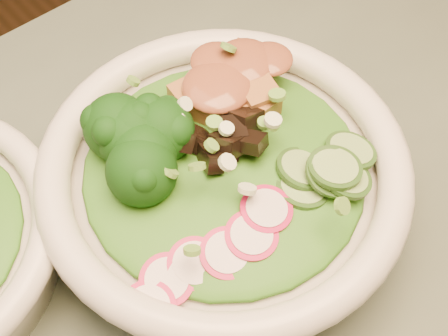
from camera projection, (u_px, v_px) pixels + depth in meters
dining_table at (403, 222)px, 0.67m from camera, size 1.20×0.80×0.75m
salad_bowl at (224, 182)px, 0.51m from camera, size 0.30×0.30×0.08m
lettuce_bed at (224, 167)px, 0.49m from camera, size 0.22×0.22×0.03m
broccoli_florets at (134, 152)px, 0.48m from camera, size 0.11×0.10×0.05m
radish_slices at (222, 248)px, 0.44m from camera, size 0.13×0.08×0.02m
cucumber_slices at (317, 164)px, 0.47m from camera, size 0.10×0.10×0.04m
mushroom_heap at (225, 142)px, 0.48m from camera, size 0.10×0.10×0.04m
tofu_cubes at (232, 89)px, 0.52m from camera, size 0.11×0.09×0.04m
peanut_sauce at (232, 77)px, 0.50m from camera, size 0.08×0.06×0.02m
scallion_garnish at (224, 147)px, 0.47m from camera, size 0.21×0.21×0.03m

